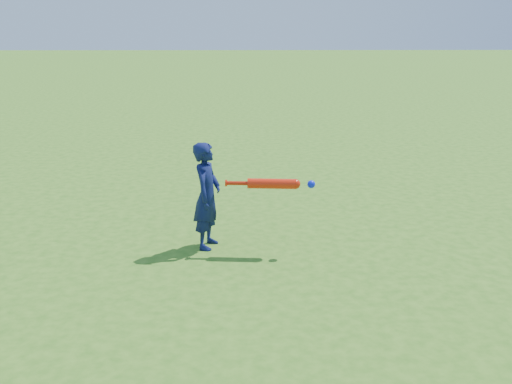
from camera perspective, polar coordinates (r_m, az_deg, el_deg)
ground at (r=5.89m, az=0.51°, el=-5.84°), size 80.00×80.00×0.00m
child at (r=5.83m, az=-4.91°, el=-0.38°), size 0.35×0.45×1.11m
bat_swing at (r=5.68m, az=1.96°, el=0.83°), size 0.90×0.13×0.10m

